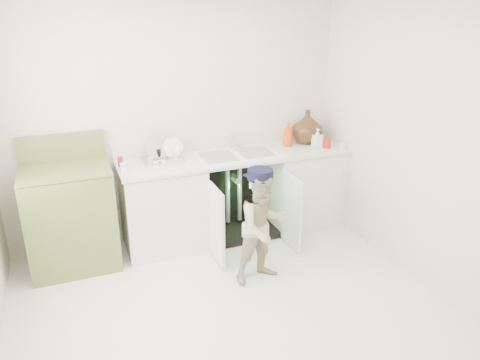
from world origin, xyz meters
The scene contains 5 objects.
ground centered at (0.00, 0.00, 0.00)m, with size 3.50×3.50×0.00m, color silver.
room_shell centered at (0.00, 0.00, 1.25)m, with size 6.00×5.50×1.26m.
counter_run centered at (0.59, 1.21, 0.48)m, with size 2.44×1.02×1.27m.
avocado_stove centered at (-1.13, 1.18, 0.51)m, with size 0.79×0.65×1.23m.
repair_worker centered at (0.44, 0.27, 0.54)m, with size 0.57×0.83×1.07m.
Camera 1 is at (-1.10, -3.10, 2.41)m, focal length 35.00 mm.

